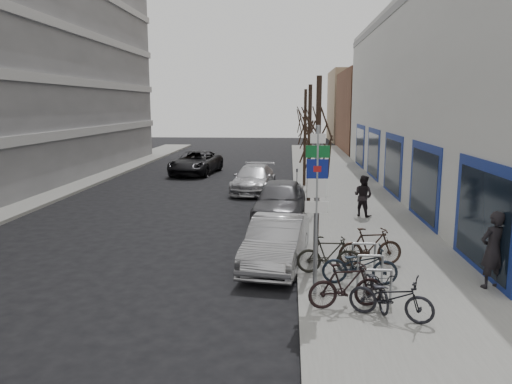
# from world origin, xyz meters

# --- Properties ---
(ground) EXTENTS (120.00, 120.00, 0.00)m
(ground) POSITION_xyz_m (0.00, 0.00, 0.00)
(ground) COLOR black
(ground) RESTS_ON ground
(sidewalk_east) EXTENTS (5.00, 70.00, 0.15)m
(sidewalk_east) POSITION_xyz_m (4.50, 10.00, 0.07)
(sidewalk_east) COLOR slate
(sidewalk_east) RESTS_ON ground
(sidewalk_west) EXTENTS (3.00, 70.00, 0.15)m
(sidewalk_west) POSITION_xyz_m (-11.00, 10.00, 0.07)
(sidewalk_west) COLOR slate
(sidewalk_west) RESTS_ON ground
(brick_building_far) EXTENTS (12.00, 14.00, 8.00)m
(brick_building_far) POSITION_xyz_m (13.00, 40.00, 4.00)
(brick_building_far) COLOR brown
(brick_building_far) RESTS_ON ground
(tan_building_far) EXTENTS (13.00, 12.00, 9.00)m
(tan_building_far) POSITION_xyz_m (13.50, 55.00, 4.50)
(tan_building_far) COLOR #937A5B
(tan_building_far) RESTS_ON ground
(highway_sign_pole) EXTENTS (0.55, 0.10, 4.20)m
(highway_sign_pole) POSITION_xyz_m (2.40, -0.01, 2.46)
(highway_sign_pole) COLOR gray
(highway_sign_pole) RESTS_ON ground
(bike_rack) EXTENTS (0.66, 2.26, 0.83)m
(bike_rack) POSITION_xyz_m (3.80, 0.60, 0.66)
(bike_rack) COLOR gray
(bike_rack) RESTS_ON sidewalk_east
(tree_near) EXTENTS (1.80, 1.80, 5.50)m
(tree_near) POSITION_xyz_m (2.60, 3.50, 4.10)
(tree_near) COLOR black
(tree_near) RESTS_ON ground
(tree_mid) EXTENTS (1.80, 1.80, 5.50)m
(tree_mid) POSITION_xyz_m (2.60, 10.00, 4.10)
(tree_mid) COLOR black
(tree_mid) RESTS_ON ground
(tree_far) EXTENTS (1.80, 1.80, 5.50)m
(tree_far) POSITION_xyz_m (2.60, 16.50, 4.10)
(tree_far) COLOR black
(tree_far) RESTS_ON ground
(meter_front) EXTENTS (0.10, 0.08, 1.27)m
(meter_front) POSITION_xyz_m (2.15, 3.00, 0.92)
(meter_front) COLOR gray
(meter_front) RESTS_ON sidewalk_east
(meter_mid) EXTENTS (0.10, 0.08, 1.27)m
(meter_mid) POSITION_xyz_m (2.15, 8.50, 0.92)
(meter_mid) COLOR gray
(meter_mid) RESTS_ON sidewalk_east
(meter_back) EXTENTS (0.10, 0.08, 1.27)m
(meter_back) POSITION_xyz_m (2.15, 14.00, 0.92)
(meter_back) COLOR gray
(meter_back) RESTS_ON sidewalk_east
(bike_near_left) EXTENTS (0.75, 1.70, 1.00)m
(bike_near_left) POSITION_xyz_m (3.76, -0.59, 0.65)
(bike_near_left) COLOR black
(bike_near_left) RESTS_ON sidewalk_east
(bike_near_right) EXTENTS (1.82, 0.88, 1.06)m
(bike_near_right) POSITION_xyz_m (3.05, -0.78, 0.68)
(bike_near_right) COLOR black
(bike_near_right) RESTS_ON sidewalk_east
(bike_mid_curb) EXTENTS (1.93, 0.63, 1.17)m
(bike_mid_curb) POSITION_xyz_m (3.57, 0.77, 0.73)
(bike_mid_curb) COLOR black
(bike_mid_curb) RESTS_ON sidewalk_east
(bike_mid_inner) EXTENTS (1.75, 0.53, 1.06)m
(bike_mid_inner) POSITION_xyz_m (2.84, 1.53, 0.68)
(bike_mid_inner) COLOR black
(bike_mid_inner) RESTS_ON sidewalk_east
(bike_far_curb) EXTENTS (1.89, 1.23, 1.11)m
(bike_far_curb) POSITION_xyz_m (3.95, -1.29, 0.71)
(bike_far_curb) COLOR black
(bike_far_curb) RESTS_ON sidewalk_east
(bike_far_inner) EXTENTS (1.93, 0.88, 1.13)m
(bike_far_inner) POSITION_xyz_m (4.06, 2.27, 0.71)
(bike_far_inner) COLOR black
(bike_far_inner) RESTS_ON sidewalk_east
(parked_car_front) EXTENTS (2.07, 4.47, 1.42)m
(parked_car_front) POSITION_xyz_m (1.40, 2.56, 0.71)
(parked_car_front) COLOR #97979C
(parked_car_front) RESTS_ON ground
(parked_car_mid) EXTENTS (2.38, 4.98, 1.64)m
(parked_car_mid) POSITION_xyz_m (1.39, 8.46, 0.82)
(parked_car_mid) COLOR #4B4A4F
(parked_car_mid) RESTS_ON ground
(parked_car_back) EXTENTS (2.42, 5.08, 1.43)m
(parked_car_back) POSITION_xyz_m (-0.16, 15.00, 0.72)
(parked_car_back) COLOR #B1B1B6
(parked_car_back) RESTS_ON ground
(lane_car) EXTENTS (3.28, 5.90, 1.56)m
(lane_car) POSITION_xyz_m (-4.59, 21.81, 0.78)
(lane_car) COLOR black
(lane_car) RESTS_ON ground
(pedestrian_near) EXTENTS (0.83, 0.68, 1.95)m
(pedestrian_near) POSITION_xyz_m (6.80, 0.72, 1.13)
(pedestrian_near) COLOR black
(pedestrian_near) RESTS_ON sidewalk_east
(pedestrian_far) EXTENTS (0.76, 0.73, 1.71)m
(pedestrian_far) POSITION_xyz_m (4.77, 8.74, 1.01)
(pedestrian_far) COLOR black
(pedestrian_far) RESTS_ON sidewalk_east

